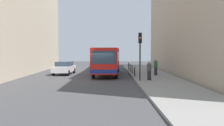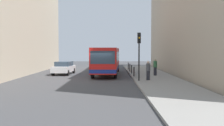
{
  "view_description": "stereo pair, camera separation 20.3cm",
  "coord_description": "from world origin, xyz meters",
  "px_view_note": "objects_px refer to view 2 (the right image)",
  "views": [
    {
      "loc": [
        1.04,
        -23.81,
        2.74
      ],
      "look_at": [
        1.18,
        2.75,
        1.42
      ],
      "focal_mm": 40.57,
      "sensor_mm": 36.0,
      "label": 1
    },
    {
      "loc": [
        1.24,
        -23.81,
        2.74
      ],
      "look_at": [
        1.18,
        2.75,
        1.42
      ],
      "focal_mm": 40.57,
      "sensor_mm": 36.0,
      "label": 2
    }
  ],
  "objects_px": {
    "bollard_near": "(135,72)",
    "pedestrian_mid_sidewalk": "(156,67)",
    "bollard_far": "(130,68)",
    "traffic_light": "(140,47)",
    "car_beside_bus": "(65,68)",
    "bollard_farthest": "(129,66)",
    "pedestrian_near_signal": "(149,71)",
    "bollard_mid": "(132,69)",
    "bus": "(107,59)",
    "car_behind_bus": "(110,63)"
  },
  "relations": [
    {
      "from": "car_beside_bus",
      "to": "bollard_farthest",
      "type": "distance_m",
      "value": 9.38
    },
    {
      "from": "bollard_far",
      "to": "bollard_farthest",
      "type": "bearing_deg",
      "value": 90.0
    },
    {
      "from": "car_behind_bus",
      "to": "traffic_light",
      "type": "distance_m",
      "value": 17.57
    },
    {
      "from": "bus",
      "to": "pedestrian_near_signal",
      "type": "xyz_separation_m",
      "value": [
        3.74,
        -6.65,
        -0.74
      ]
    },
    {
      "from": "bollard_mid",
      "to": "bollard_far",
      "type": "bearing_deg",
      "value": 90.0
    },
    {
      "from": "pedestrian_near_signal",
      "to": "bollard_mid",
      "type": "bearing_deg",
      "value": -44.85
    },
    {
      "from": "car_beside_bus",
      "to": "bollard_near",
      "type": "bearing_deg",
      "value": 158.75
    },
    {
      "from": "traffic_light",
      "to": "bollard_farthest",
      "type": "height_order",
      "value": "traffic_light"
    },
    {
      "from": "bollard_mid",
      "to": "pedestrian_near_signal",
      "type": "height_order",
      "value": "pedestrian_near_signal"
    },
    {
      "from": "bus",
      "to": "bollard_near",
      "type": "relative_size",
      "value": 11.72
    },
    {
      "from": "traffic_light",
      "to": "pedestrian_mid_sidewalk",
      "type": "height_order",
      "value": "traffic_light"
    },
    {
      "from": "car_behind_bus",
      "to": "bus",
      "type": "bearing_deg",
      "value": 86.0
    },
    {
      "from": "traffic_light",
      "to": "pedestrian_near_signal",
      "type": "relative_size",
      "value": 2.45
    },
    {
      "from": "car_behind_bus",
      "to": "pedestrian_near_signal",
      "type": "distance_m",
      "value": 17.16
    },
    {
      "from": "traffic_light",
      "to": "car_behind_bus",
      "type": "bearing_deg",
      "value": 98.9
    },
    {
      "from": "pedestrian_mid_sidewalk",
      "to": "car_behind_bus",
      "type": "bearing_deg",
      "value": -115.64
    },
    {
      "from": "car_behind_bus",
      "to": "bollard_mid",
      "type": "xyz_separation_m",
      "value": [
        2.59,
        -10.55,
        -0.16
      ]
    },
    {
      "from": "car_beside_bus",
      "to": "car_behind_bus",
      "type": "bearing_deg",
      "value": -113.62
    },
    {
      "from": "car_behind_bus",
      "to": "car_beside_bus",
      "type": "bearing_deg",
      "value": 59.76
    },
    {
      "from": "bollard_near",
      "to": "pedestrian_mid_sidewalk",
      "type": "relative_size",
      "value": 0.55
    },
    {
      "from": "car_beside_bus",
      "to": "pedestrian_mid_sidewalk",
      "type": "relative_size",
      "value": 2.6
    },
    {
      "from": "bollard_far",
      "to": "traffic_light",
      "type": "bearing_deg",
      "value": -89.41
    },
    {
      "from": "bus",
      "to": "pedestrian_mid_sidewalk",
      "type": "relative_size",
      "value": 6.43
    },
    {
      "from": "traffic_light",
      "to": "bollard_far",
      "type": "xyz_separation_m",
      "value": [
        -0.1,
        9.64,
        -2.38
      ]
    },
    {
      "from": "bollard_far",
      "to": "bus",
      "type": "bearing_deg",
      "value": -137.45
    },
    {
      "from": "car_beside_bus",
      "to": "bollard_far",
      "type": "height_order",
      "value": "car_beside_bus"
    },
    {
      "from": "bollard_near",
      "to": "pedestrian_mid_sidewalk",
      "type": "height_order",
      "value": "pedestrian_mid_sidewalk"
    },
    {
      "from": "pedestrian_near_signal",
      "to": "bus",
      "type": "bearing_deg",
      "value": -24.18
    },
    {
      "from": "bollard_near",
      "to": "bollard_far",
      "type": "distance_m",
      "value": 5.94
    },
    {
      "from": "pedestrian_near_signal",
      "to": "bollard_near",
      "type": "bearing_deg",
      "value": -37.27
    },
    {
      "from": "car_beside_bus",
      "to": "bollard_near",
      "type": "height_order",
      "value": "car_beside_bus"
    },
    {
      "from": "bus",
      "to": "car_behind_bus",
      "type": "height_order",
      "value": "bus"
    },
    {
      "from": "car_beside_bus",
      "to": "pedestrian_near_signal",
      "type": "relative_size",
      "value": 2.69
    },
    {
      "from": "traffic_light",
      "to": "bollard_near",
      "type": "relative_size",
      "value": 4.32
    },
    {
      "from": "bus",
      "to": "bollard_near",
      "type": "height_order",
      "value": "bus"
    },
    {
      "from": "bollard_farthest",
      "to": "traffic_light",
      "type": "bearing_deg",
      "value": -89.55
    },
    {
      "from": "car_beside_bus",
      "to": "pedestrian_mid_sidewalk",
      "type": "bearing_deg",
      "value": 168.8
    },
    {
      "from": "car_behind_bus",
      "to": "bollard_near",
      "type": "xyz_separation_m",
      "value": [
        2.59,
        -13.52,
        -0.16
      ]
    },
    {
      "from": "bollard_mid",
      "to": "pedestrian_near_signal",
      "type": "xyz_separation_m",
      "value": [
        0.96,
        -6.24,
        0.36
      ]
    },
    {
      "from": "bollard_near",
      "to": "pedestrian_mid_sidewalk",
      "type": "distance_m",
      "value": 2.5
    },
    {
      "from": "bollard_far",
      "to": "pedestrian_mid_sidewalk",
      "type": "distance_m",
      "value": 5.52
    },
    {
      "from": "bollard_far",
      "to": "bollard_near",
      "type": "bearing_deg",
      "value": -90.0
    },
    {
      "from": "bus",
      "to": "pedestrian_mid_sidewalk",
      "type": "distance_m",
      "value": 5.68
    },
    {
      "from": "traffic_light",
      "to": "bus",
      "type": "bearing_deg",
      "value": 112.21
    },
    {
      "from": "bollard_near",
      "to": "bollard_farthest",
      "type": "relative_size",
      "value": 1.0
    },
    {
      "from": "car_behind_bus",
      "to": "pedestrian_near_signal",
      "type": "relative_size",
      "value": 2.68
    },
    {
      "from": "bus",
      "to": "bollard_farthest",
      "type": "bearing_deg",
      "value": -113.91
    },
    {
      "from": "car_beside_bus",
      "to": "pedestrian_near_signal",
      "type": "bearing_deg",
      "value": 145.37
    },
    {
      "from": "bollard_near",
      "to": "pedestrian_mid_sidewalk",
      "type": "bearing_deg",
      "value": 22.15
    },
    {
      "from": "bollard_far",
      "to": "pedestrian_mid_sidewalk",
      "type": "height_order",
      "value": "pedestrian_mid_sidewalk"
    }
  ]
}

